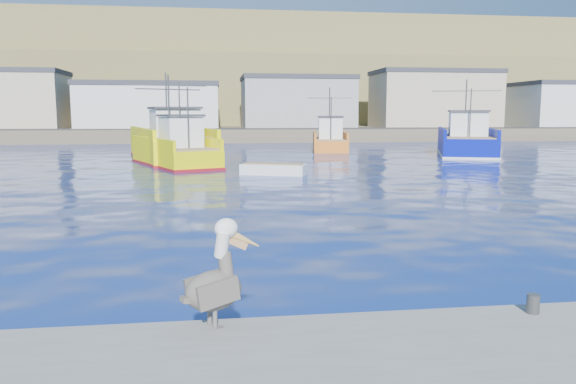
{
  "coord_description": "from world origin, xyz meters",
  "views": [
    {
      "loc": [
        -1.93,
        -11.22,
        3.6
      ],
      "look_at": [
        0.19,
        4.27,
        1.4
      ],
      "focal_mm": 35.0,
      "sensor_mm": 36.0,
      "label": 1
    }
  ],
  "objects_px": {
    "trawler_yellow_b": "(176,152)",
    "skiff_mid": "(274,170)",
    "pelican": "(216,281)",
    "trawler_blue": "(466,142)",
    "boat_orange": "(330,140)",
    "trawler_yellow_a": "(171,145)"
  },
  "relations": [
    {
      "from": "boat_orange",
      "to": "pelican",
      "type": "bearing_deg",
      "value": -104.0
    },
    {
      "from": "trawler_blue",
      "to": "trawler_yellow_a",
      "type": "bearing_deg",
      "value": -174.54
    },
    {
      "from": "trawler_yellow_b",
      "to": "pelican",
      "type": "distance_m",
      "value": 31.5
    },
    {
      "from": "trawler_blue",
      "to": "boat_orange",
      "type": "bearing_deg",
      "value": 148.56
    },
    {
      "from": "trawler_yellow_a",
      "to": "trawler_yellow_b",
      "type": "distance_m",
      "value": 5.17
    },
    {
      "from": "skiff_mid",
      "to": "pelican",
      "type": "xyz_separation_m",
      "value": [
        -3.58,
        -24.8,
        0.91
      ]
    },
    {
      "from": "trawler_yellow_b",
      "to": "boat_orange",
      "type": "bearing_deg",
      "value": 45.63
    },
    {
      "from": "skiff_mid",
      "to": "pelican",
      "type": "bearing_deg",
      "value": -98.21
    },
    {
      "from": "trawler_blue",
      "to": "pelican",
      "type": "xyz_separation_m",
      "value": [
        -22.16,
        -38.94,
        0.08
      ]
    },
    {
      "from": "trawler_yellow_a",
      "to": "skiff_mid",
      "type": "relative_size",
      "value": 3.66
    },
    {
      "from": "trawler_blue",
      "to": "boat_orange",
      "type": "height_order",
      "value": "trawler_blue"
    },
    {
      "from": "trawler_yellow_b",
      "to": "boat_orange",
      "type": "height_order",
      "value": "trawler_yellow_b"
    },
    {
      "from": "trawler_yellow_b",
      "to": "pelican",
      "type": "relative_size",
      "value": 6.53
    },
    {
      "from": "trawler_yellow_a",
      "to": "trawler_yellow_b",
      "type": "xyz_separation_m",
      "value": [
        0.65,
        -5.12,
        -0.23
      ]
    },
    {
      "from": "trawler_yellow_a",
      "to": "trawler_blue",
      "type": "distance_m",
      "value": 25.4
    },
    {
      "from": "trawler_blue",
      "to": "boat_orange",
      "type": "distance_m",
      "value": 12.66
    },
    {
      "from": "pelican",
      "to": "trawler_blue",
      "type": "bearing_deg",
      "value": 60.36
    },
    {
      "from": "trawler_blue",
      "to": "boat_orange",
      "type": "xyz_separation_m",
      "value": [
        -10.8,
        6.6,
        -0.07
      ]
    },
    {
      "from": "trawler_yellow_b",
      "to": "trawler_yellow_a",
      "type": "bearing_deg",
      "value": 97.28
    },
    {
      "from": "pelican",
      "to": "trawler_yellow_a",
      "type": "bearing_deg",
      "value": 94.89
    },
    {
      "from": "boat_orange",
      "to": "skiff_mid",
      "type": "xyz_separation_m",
      "value": [
        -7.78,
        -20.74,
        -0.77
      ]
    },
    {
      "from": "trawler_yellow_b",
      "to": "skiff_mid",
      "type": "height_order",
      "value": "trawler_yellow_b"
    }
  ]
}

